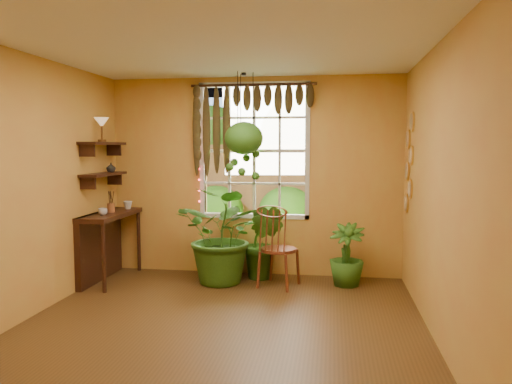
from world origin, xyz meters
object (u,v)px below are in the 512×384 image
counter_ledge (103,239)px  hanging_basket (244,140)px  potted_plant_left (224,235)px  windsor_chair (278,260)px  potted_plant_mid (263,242)px

counter_ledge → hanging_basket: bearing=8.3°
potted_plant_left → windsor_chair: bearing=-5.0°
potted_plant_mid → hanging_basket: size_ratio=0.72×
windsor_chair → potted_plant_mid: (-0.23, 0.34, 0.15)m
potted_plant_mid → hanging_basket: 1.37m
potted_plant_left → hanging_basket: 1.25m
counter_ledge → hanging_basket: (1.84, 0.27, 1.29)m
potted_plant_mid → hanging_basket: bearing=-158.4°
potted_plant_left → potted_plant_mid: size_ratio=1.25×
counter_ledge → potted_plant_left: size_ratio=0.96×
potted_plant_left → potted_plant_mid: (0.47, 0.28, -0.13)m
windsor_chair → potted_plant_left: (-0.69, 0.06, 0.28)m
counter_ledge → windsor_chair: size_ratio=1.00×
windsor_chair → potted_plant_left: potted_plant_left is taller
counter_ledge → potted_plant_mid: bearing=9.9°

